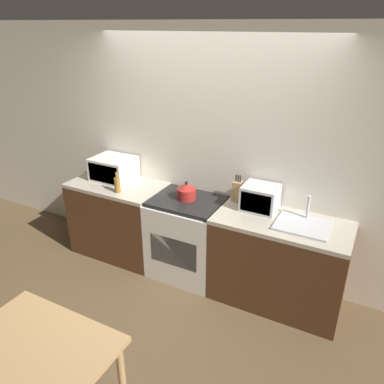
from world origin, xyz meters
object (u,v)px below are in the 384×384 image
(microwave, at_px, (113,169))
(toaster_oven, at_px, (260,198))
(kettle, at_px, (186,191))
(dining_table, at_px, (35,359))
(stove_range, at_px, (187,237))
(bottle, at_px, (117,185))

(microwave, height_order, toaster_oven, microwave)
(kettle, height_order, dining_table, kettle)
(stove_range, distance_m, dining_table, 2.03)
(stove_range, distance_m, kettle, 0.54)
(stove_range, xyz_separation_m, toaster_oven, (0.73, 0.14, 0.58))
(dining_table, bearing_deg, toaster_oven, 71.38)
(bottle, relative_size, dining_table, 0.23)
(dining_table, bearing_deg, microwave, 115.77)
(dining_table, bearing_deg, stove_range, 90.12)
(kettle, bearing_deg, microwave, 175.74)
(microwave, xyz_separation_m, dining_table, (1.02, -2.12, -0.38))
(kettle, bearing_deg, bottle, -164.91)
(kettle, relative_size, microwave, 0.43)
(microwave, relative_size, toaster_oven, 1.37)
(microwave, bearing_deg, dining_table, -64.23)
(bottle, bearing_deg, microwave, 134.00)
(kettle, distance_m, dining_table, 2.07)
(kettle, bearing_deg, dining_table, -89.43)
(microwave, relative_size, dining_table, 0.48)
(kettle, xyz_separation_m, dining_table, (0.02, -2.04, -0.33))
(bottle, xyz_separation_m, dining_table, (0.76, -1.84, -0.34))
(dining_table, bearing_deg, bottle, 112.35)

